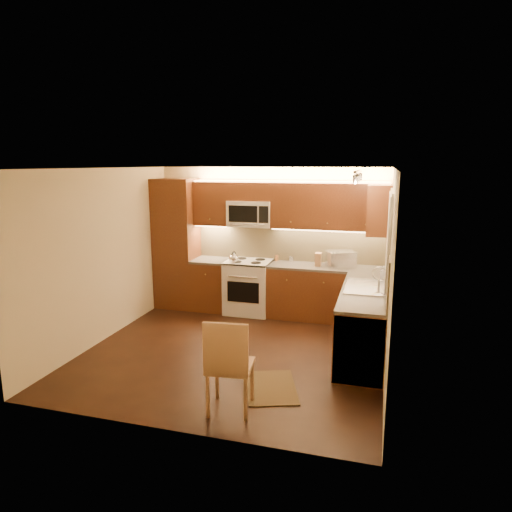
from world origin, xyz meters
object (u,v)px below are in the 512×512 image
(knife_block, at_px, (318,259))
(soap_bottle, at_px, (384,272))
(sink, at_px, (365,282))
(kettle, at_px, (234,257))
(toaster_oven, at_px, (341,259))
(stove, at_px, (249,287))
(microwave, at_px, (251,213))
(dining_chair, at_px, (230,364))

(knife_block, bearing_deg, soap_bottle, -31.52)
(sink, height_order, kettle, kettle)
(kettle, distance_m, toaster_oven, 1.78)
(stove, distance_m, kettle, 0.63)
(kettle, distance_m, soap_bottle, 2.47)
(microwave, relative_size, toaster_oven, 1.76)
(sink, relative_size, dining_chair, 0.83)
(toaster_oven, xyz_separation_m, knife_block, (-0.37, -0.02, -0.02))
(microwave, xyz_separation_m, sink, (2.00, -1.26, -0.74))
(kettle, xyz_separation_m, toaster_oven, (1.76, 0.26, 0.01))
(stove, relative_size, kettle, 4.72)
(microwave, height_order, dining_chair, microwave)
(sink, bearing_deg, toaster_oven, 110.55)
(sink, bearing_deg, soap_bottle, 66.74)
(stove, height_order, soap_bottle, soap_bottle)
(knife_block, bearing_deg, sink, -56.77)
(microwave, relative_size, dining_chair, 0.73)
(microwave, distance_m, sink, 2.48)
(soap_bottle, height_order, dining_chair, soap_bottle)
(knife_block, height_order, dining_chair, knife_block)
(stove, distance_m, microwave, 1.27)
(stove, bearing_deg, toaster_oven, 1.92)
(kettle, height_order, dining_chair, kettle)
(knife_block, distance_m, soap_bottle, 1.21)
(kettle, bearing_deg, soap_bottle, 5.67)
(dining_chair, bearing_deg, soap_bottle, 53.18)
(knife_block, height_order, soap_bottle, knife_block)
(sink, distance_m, knife_block, 1.42)
(microwave, bearing_deg, dining_chair, -77.25)
(sink, xyz_separation_m, toaster_oven, (-0.44, 1.18, 0.05))
(stove, height_order, knife_block, knife_block)
(kettle, relative_size, knife_block, 0.91)
(toaster_oven, bearing_deg, stove, 158.93)
(sink, distance_m, dining_chair, 2.42)
(microwave, height_order, sink, microwave)
(stove, bearing_deg, sink, -29.36)
(microwave, distance_m, knife_block, 1.39)
(sink, height_order, dining_chair, sink)
(stove, bearing_deg, soap_bottle, -14.20)
(knife_block, xyz_separation_m, soap_bottle, (1.05, -0.60, -0.01))
(sink, bearing_deg, dining_chair, -122.03)
(sink, bearing_deg, knife_block, 124.90)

